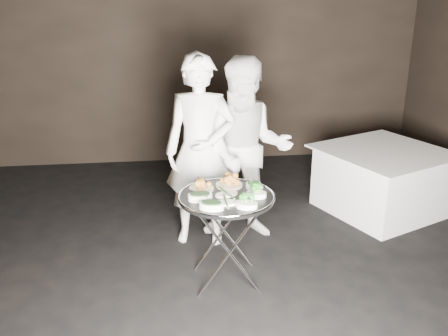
{
  "coord_description": "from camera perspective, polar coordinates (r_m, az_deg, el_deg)",
  "views": [
    {
      "loc": [
        -0.48,
        -3.27,
        2.31
      ],
      "look_at": [
        -0.02,
        0.46,
        0.95
      ],
      "focal_mm": 40.0,
      "sensor_mm": 36.0,
      "label": 1
    }
  ],
  "objects": [
    {
      "name": "greens_bowl",
      "position": [
        4.06,
        3.39,
        -1.91
      ],
      "size": [
        0.13,
        0.13,
        0.07
      ],
      "rotation": [
        0.0,
        0.0,
        0.43
      ],
      "color": "white",
      "rests_on": "serving_tray"
    },
    {
      "name": "waiter_right",
      "position": [
        4.69,
        2.65,
        2.03
      ],
      "size": [
        0.94,
        0.78,
        1.75
      ],
      "primitive_type": "imported",
      "rotation": [
        0.0,
        0.0,
        -0.15
      ],
      "color": "white",
      "rests_on": "floor"
    },
    {
      "name": "dining_table",
      "position": [
        5.66,
        17.62,
        -1.37
      ],
      "size": [
        1.21,
        1.21,
        0.69
      ],
      "rotation": [
        0.0,
        0.0,
        0.41
      ],
      "color": "white",
      "rests_on": "floor"
    },
    {
      "name": "tray_stand",
      "position": [
        4.07,
        0.26,
        -7.72
      ],
      "size": [
        0.51,
        0.43,
        0.75
      ],
      "rotation": [
        0.0,
        0.0,
        0.14
      ],
      "color": "silver",
      "rests_on": "floor"
    },
    {
      "name": "spinach_bowl_a",
      "position": [
        3.84,
        -2.75,
        -3.19
      ],
      "size": [
        0.19,
        0.12,
        0.08
      ],
      "rotation": [
        0.0,
        0.0,
        0.0
      ],
      "color": "white",
      "rests_on": "serving_tray"
    },
    {
      "name": "potato_plate_a",
      "position": [
        4.03,
        -2.61,
        -2.05
      ],
      "size": [
        0.21,
        0.21,
        0.07
      ],
      "rotation": [
        0.0,
        0.0,
        0.36
      ],
      "color": "beige",
      "rests_on": "serving_tray"
    },
    {
      "name": "asparagus_plate_b",
      "position": [
        3.77,
        0.2,
        -3.9
      ],
      "size": [
        0.19,
        0.11,
        0.04
      ],
      "rotation": [
        0.0,
        0.0,
        -0.0
      ],
      "color": "white",
      "rests_on": "serving_tray"
    },
    {
      "name": "spinach_bowl_b",
      "position": [
        3.68,
        -1.44,
        -4.2
      ],
      "size": [
        0.21,
        0.17,
        0.08
      ],
      "rotation": [
        0.0,
        0.0,
        -0.28
      ],
      "color": "white",
      "rests_on": "serving_tray"
    },
    {
      "name": "wall_back",
      "position": [
        6.86,
        -3.0,
        13.09
      ],
      "size": [
        6.0,
        0.05,
        3.0
      ],
      "primitive_type": "cube",
      "color": "black",
      "rests_on": "floor"
    },
    {
      "name": "potato_plate_b",
      "position": [
        4.1,
        0.58,
        -1.63
      ],
      "size": [
        0.22,
        0.22,
        0.08
      ],
      "rotation": [
        0.0,
        0.0,
        -0.01
      ],
      "color": "beige",
      "rests_on": "serving_tray"
    },
    {
      "name": "broccoli_bowl_a",
      "position": [
        3.9,
        3.71,
        -2.92
      ],
      "size": [
        0.18,
        0.14,
        0.07
      ],
      "rotation": [
        0.0,
        0.0,
        -0.16
      ],
      "color": "white",
      "rests_on": "serving_tray"
    },
    {
      "name": "serving_utensils",
      "position": [
        3.97,
        0.38,
        -2.1
      ],
      "size": [
        0.59,
        0.43,
        0.01
      ],
      "color": "silver",
      "rests_on": "serving_tray"
    },
    {
      "name": "serving_tray",
      "position": [
        3.93,
        0.27,
        -3.34
      ],
      "size": [
        0.77,
        0.77,
        0.04
      ],
      "color": "black",
      "rests_on": "tray_stand"
    },
    {
      "name": "waiter_left",
      "position": [
        4.58,
        -2.73,
        1.89
      ],
      "size": [
        0.72,
        0.54,
        1.79
      ],
      "primitive_type": "imported",
      "rotation": [
        0.0,
        0.0,
        -0.19
      ],
      "color": "white",
      "rests_on": "floor"
    },
    {
      "name": "floor",
      "position": [
        4.05,
        1.18,
        -15.36
      ],
      "size": [
        6.0,
        7.0,
        0.05
      ],
      "primitive_type": "cube",
      "color": "black",
      "rests_on": "ground"
    },
    {
      "name": "asparagus_plate_a",
      "position": [
        3.92,
        0.28,
        -2.95
      ],
      "size": [
        0.21,
        0.16,
        0.04
      ],
      "rotation": [
        0.0,
        0.0,
        0.34
      ],
      "color": "white",
      "rests_on": "serving_tray"
    },
    {
      "name": "broccoli_bowl_b",
      "position": [
        3.71,
        2.6,
        -4.09
      ],
      "size": [
        0.2,
        0.17,
        0.07
      ],
      "rotation": [
        0.0,
        0.0,
        -0.38
      ],
      "color": "white",
      "rests_on": "serving_tray"
    }
  ]
}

